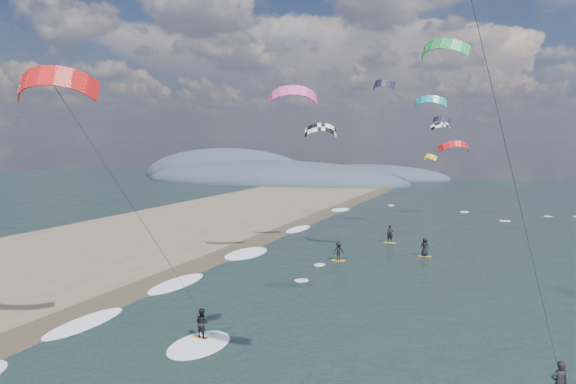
% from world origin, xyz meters
% --- Properties ---
extents(wet_sand_strip, '(3.00, 240.00, 0.00)m').
position_xyz_m(wet_sand_strip, '(-12.00, 10.00, 0.00)').
color(wet_sand_strip, '#382D23').
rests_on(wet_sand_strip, ground).
extents(coastal_hills, '(80.00, 41.00, 15.00)m').
position_xyz_m(coastal_hills, '(-44.84, 107.86, 0.00)').
color(coastal_hills, '#3D4756').
rests_on(coastal_hills, ground).
extents(kitesurfer_near_b, '(6.91, 8.62, 13.66)m').
position_xyz_m(kitesurfer_near_b, '(-5.68, 2.12, 8.50)').
color(kitesurfer_near_b, gold).
rests_on(kitesurfer_near_b, ground).
extents(far_kitesurfers, '(7.46, 10.24, 1.70)m').
position_xyz_m(far_kitesurfers, '(0.49, 29.64, 0.81)').
color(far_kitesurfers, gold).
rests_on(far_kitesurfers, ground).
extents(bg_kite_field, '(14.25, 73.47, 11.32)m').
position_xyz_m(bg_kite_field, '(0.08, 51.28, 12.83)').
color(bg_kite_field, yellow).
rests_on(bg_kite_field, ground).
extents(shoreline_surf, '(2.40, 79.40, 0.11)m').
position_xyz_m(shoreline_surf, '(-10.80, 14.75, 0.00)').
color(shoreline_surf, white).
rests_on(shoreline_surf, ground).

